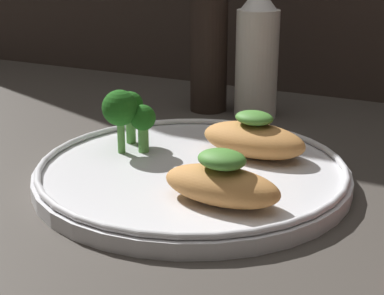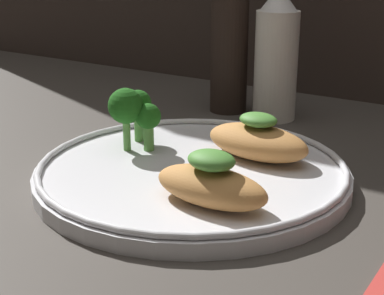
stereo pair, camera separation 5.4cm
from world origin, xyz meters
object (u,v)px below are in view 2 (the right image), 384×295
object	(u,v)px
broccoli_bunch	(134,110)
sauce_bottle	(276,57)
plate	(192,172)
pepper_grinder	(229,45)

from	to	relation	value
broccoli_bunch	sauce_bottle	distance (cm)	22.33
plate	pepper_grinder	size ratio (longest dim) A/B	1.53
broccoli_bunch	pepper_grinder	world-z (taller)	pepper_grinder
sauce_bottle	pepper_grinder	xyz separation A→B (cm)	(-6.63, 0.00, 0.86)
plate	pepper_grinder	bearing A→B (deg)	111.68
plate	sauce_bottle	bearing A→B (deg)	96.37
broccoli_bunch	pepper_grinder	distance (cm)	21.83
sauce_bottle	pepper_grinder	distance (cm)	6.69
sauce_bottle	pepper_grinder	size ratio (longest dim) A/B	0.86
broccoli_bunch	plate	bearing A→B (deg)	-11.76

